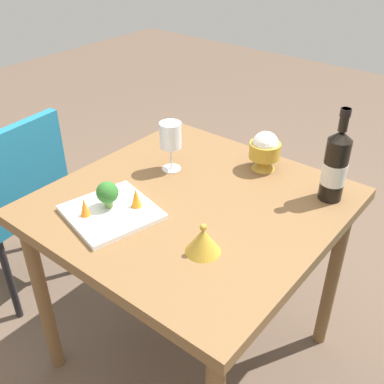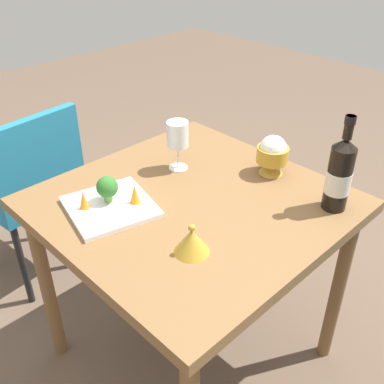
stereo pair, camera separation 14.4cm
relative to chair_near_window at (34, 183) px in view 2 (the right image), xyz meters
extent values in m
plane|color=brown|center=(0.17, -0.80, -0.53)|extent=(8.00, 8.00, 0.00)
cube|color=brown|center=(0.17, -0.80, 0.19)|extent=(0.88, 0.88, 0.04)
cylinder|color=brown|center=(0.55, -1.17, -0.18)|extent=(0.05, 0.05, 0.70)
cylinder|color=brown|center=(-0.21, -0.42, -0.18)|extent=(0.05, 0.05, 0.70)
cylinder|color=brown|center=(0.55, -0.42, -0.18)|extent=(0.05, 0.05, 0.70)
cube|color=teal|center=(-0.01, 0.10, -0.09)|extent=(0.44, 0.44, 0.02)
cube|color=teal|center=(0.01, -0.08, 0.12)|extent=(0.40, 0.08, 0.40)
cylinder|color=black|center=(0.14, 0.29, -0.31)|extent=(0.03, 0.03, 0.43)
cylinder|color=black|center=(-0.16, -0.08, -0.31)|extent=(0.03, 0.03, 0.43)
cylinder|color=black|center=(0.18, -0.05, -0.31)|extent=(0.03, 0.03, 0.43)
cylinder|color=black|center=(0.46, -1.13, 0.31)|extent=(0.07, 0.07, 0.21)
cone|color=black|center=(0.46, -1.13, 0.43)|extent=(0.07, 0.07, 0.03)
cylinder|color=black|center=(0.46, -1.13, 0.48)|extent=(0.03, 0.03, 0.07)
cylinder|color=black|center=(0.46, -1.13, 0.51)|extent=(0.03, 0.03, 0.02)
cylinder|color=silver|center=(0.46, -1.13, 0.30)|extent=(0.08, 0.08, 0.07)
cylinder|color=white|center=(0.28, -0.61, 0.21)|extent=(0.07, 0.07, 0.00)
cylinder|color=white|center=(0.28, -0.61, 0.26)|extent=(0.01, 0.01, 0.08)
cylinder|color=white|center=(0.28, -0.61, 0.34)|extent=(0.08, 0.08, 0.09)
cone|color=gold|center=(0.49, -0.87, 0.23)|extent=(0.08, 0.08, 0.04)
cylinder|color=gold|center=(0.49, -0.87, 0.28)|extent=(0.11, 0.11, 0.05)
sphere|color=white|center=(0.49, -0.87, 0.31)|extent=(0.09, 0.09, 0.09)
cone|color=gold|center=(-0.01, -0.98, 0.25)|extent=(0.10, 0.10, 0.07)
sphere|color=gold|center=(-0.01, -0.98, 0.29)|extent=(0.02, 0.02, 0.02)
cube|color=white|center=(-0.05, -0.65, 0.22)|extent=(0.30, 0.30, 0.02)
cylinder|color=#729E4C|center=(-0.04, -0.63, 0.24)|extent=(0.03, 0.03, 0.03)
sphere|color=#2D6B28|center=(-0.04, -0.63, 0.28)|extent=(0.07, 0.07, 0.07)
cone|color=orange|center=(-0.11, -0.61, 0.26)|extent=(0.03, 0.03, 0.06)
cone|color=orange|center=(0.02, -0.70, 0.26)|extent=(0.03, 0.03, 0.06)
camera|label=1|loc=(-0.77, -1.55, 1.02)|focal=42.40mm
camera|label=2|loc=(-0.68, -1.66, 1.02)|focal=42.40mm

